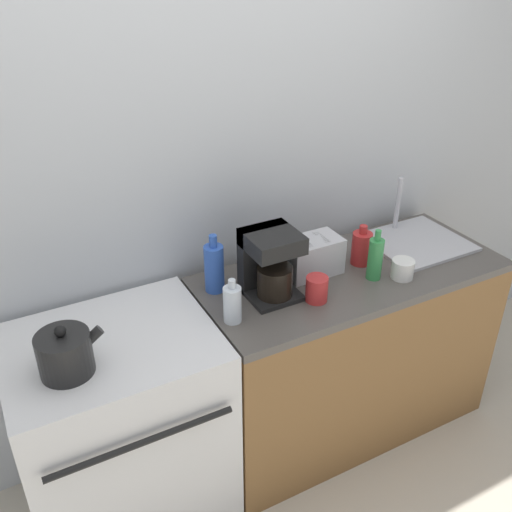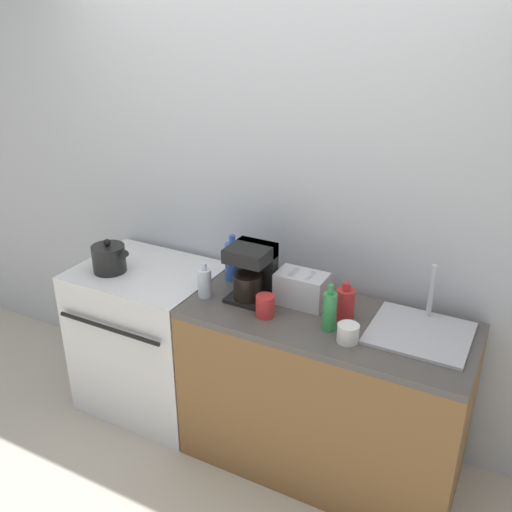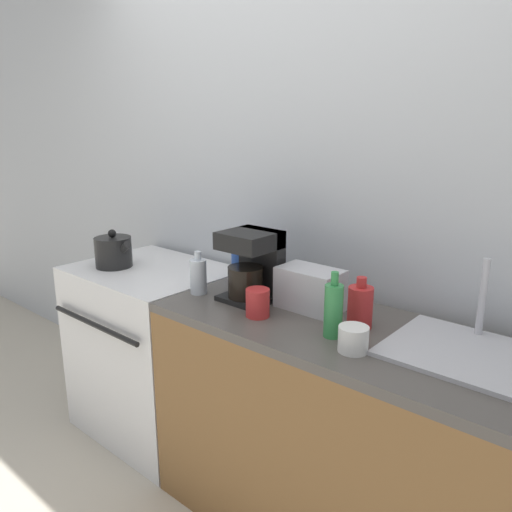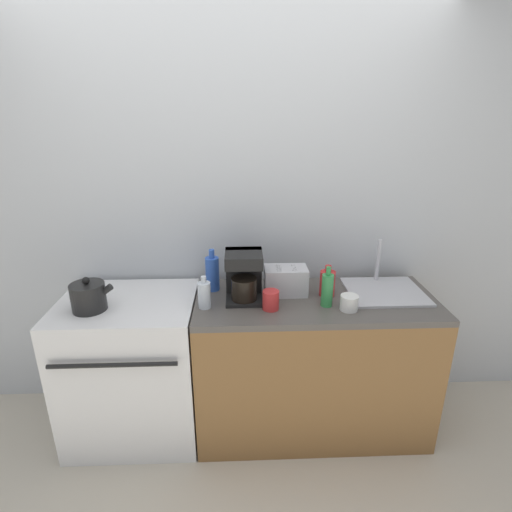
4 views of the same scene
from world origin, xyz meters
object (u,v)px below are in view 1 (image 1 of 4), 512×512
Objects in this scene: bottle_green at (375,258)px; cup_white at (403,269)px; stove at (122,427)px; coffee_maker at (269,262)px; kettle at (65,353)px; cup_red at (317,289)px; bottle_red at (362,248)px; bottle_blue at (214,268)px; bottle_clear at (232,304)px; toaster at (312,256)px.

bottle_green reaches higher than cup_white.
coffee_maker is (0.68, 0.01, 0.58)m from stove.
stove is at bearing 174.88° from bottle_green.
kettle is at bearing -149.43° from stove.
cup_white is at bearing -3.68° from cup_red.
kettle is 0.98m from cup_red.
bottle_green reaches higher than bottle_red.
stove is 3.48× the size of bottle_blue.
bottle_green is (0.67, -0.01, 0.02)m from bottle_clear.
bottle_clear reaches higher than stove.
toaster is 0.26m from coffee_maker.
bottle_red is at bearing 10.04° from bottle_clear.
bottle_blue is at bearing 170.68° from toaster.
toaster is at bearing 19.05° from bottle_clear.
cup_red is at bearing -8.97° from stove.
coffee_maker reaches higher than bottle_clear.
stove is 0.89m from coffee_maker.
toaster is 1.08× the size of bottle_green.
cup_red is (-0.34, -0.16, -0.02)m from bottle_red.
bottle_clear is 0.24m from bottle_blue.
stove is 1.34m from cup_white.
coffee_maker is (-0.25, -0.06, 0.07)m from toaster.
bottle_clear is at bearing 174.63° from cup_red.
toaster reaches higher than cup_red.
cup_white is 0.43m from cup_red.
bottle_red is (0.24, -0.04, -0.00)m from toaster.
stove is at bearing -175.99° from toaster.
cup_white is at bearing -26.40° from bottle_green.
bottle_blue is (0.03, 0.23, 0.03)m from bottle_clear.
bottle_green is at bearing -0.24° from kettle.
bottle_red reaches higher than cup_white.
cup_white is at bearing -7.18° from stove.
cup_red is at bearing -117.87° from toaster.
coffee_maker is 0.47m from bottle_green.
toaster is (0.92, 0.06, 0.52)m from stove.
bottle_green is 2.15× the size of cup_red.
cup_red is (0.36, -0.03, -0.02)m from bottle_clear.
kettle is 0.99× the size of bottle_green.
bottle_clear reaches higher than toaster.
toaster reaches higher than cup_white.
bottle_red is 1.74× the size of cup_red.
cup_red is (0.14, -0.14, -0.10)m from coffee_maker.
stove is 3.58× the size of toaster.
cup_white is (1.41, -0.06, -0.04)m from kettle.
bottle_green reaches higher than cup_red.
bottle_green is at bearing -5.12° from stove.
bottle_clear is at bearing 179.48° from bottle_green.
coffee_maker is 0.49m from bottle_red.
stove is 4.77× the size of bottle_red.
cup_white is at bearing -34.55° from toaster.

